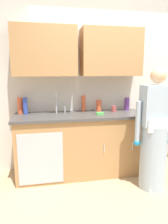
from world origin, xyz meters
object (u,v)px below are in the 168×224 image
object	(u,v)px
bottle_cleaner_spray	(20,106)
cup_by_sink	(114,109)
sink	(60,116)
bottle_water_short	(99,106)
bottle_water_tall	(25,106)
bottle_dish_liquid	(127,104)
knife_on_counter	(39,113)
sponge	(100,113)
bottle_soap	(84,103)
person_at_sink	(154,139)

from	to	relation	value
bottle_cleaner_spray	cup_by_sink	world-z (taller)	bottle_cleaner_spray
sink	bottle_water_short	size ratio (longest dim) A/B	2.79
bottle_water_tall	cup_by_sink	world-z (taller)	bottle_water_tall
sink	bottle_dish_liquid	size ratio (longest dim) A/B	2.45
knife_on_counter	sponge	world-z (taller)	sponge
bottle_cleaner_spray	bottle_soap	distance (m)	0.97
bottle_water_tall	bottle_soap	distance (m)	0.90
person_at_sink	bottle_soap	world-z (taller)	person_at_sink
bottle_dish_liquid	sponge	distance (m)	0.60
bottle_water_tall	knife_on_counter	size ratio (longest dim) A/B	1.05
bottle_water_tall	bottle_cleaner_spray	world-z (taller)	bottle_water_tall
sink	bottle_water_short	bearing A→B (deg)	15.64
person_at_sink	bottle_water_tall	distance (m)	1.88
person_at_sink	bottle_cleaner_spray	bearing A→B (deg)	155.83
cup_by_sink	bottle_soap	bearing A→B (deg)	162.50
knife_on_counter	sponge	size ratio (longest dim) A/B	2.18
bottle_soap	bottle_dish_liquid	distance (m)	0.72
person_at_sink	bottle_water_short	xyz separation A→B (m)	(-0.55, 0.78, 0.34)
sink	bottle_water_tall	bearing A→B (deg)	164.33
person_at_sink	bottle_water_tall	xyz separation A→B (m)	(-1.69, 0.74, 0.37)
cup_by_sink	bottle_dish_liquid	bearing A→B (deg)	22.75
bottle_water_tall	bottle_dish_liquid	distance (m)	1.62
person_at_sink	sink	bearing A→B (deg)	153.22
person_at_sink	knife_on_counter	xyz separation A→B (m)	(-1.50, 0.79, 0.25)
sink	bottle_water_tall	distance (m)	0.53
bottle_water_tall	sink	bearing A→B (deg)	-15.67
bottle_cleaner_spray	bottle_soap	bearing A→B (deg)	1.96
person_at_sink	bottle_soap	xyz separation A→B (m)	(-0.79, 0.83, 0.37)
bottle_cleaner_spray	bottle_dish_liquid	size ratio (longest dim) A/B	1.20
bottle_water_tall	bottle_water_short	world-z (taller)	bottle_water_tall
bottle_water_tall	bottle_soap	xyz separation A→B (m)	(0.90, 0.08, 0.00)
bottle_soap	sponge	bearing A→B (deg)	-58.28
bottle_dish_liquid	cup_by_sink	size ratio (longest dim) A/B	2.13
sink	bottle_soap	bearing A→B (deg)	29.23
sink	bottle_soap	world-z (taller)	sink
sponge	bottle_soap	bearing A→B (deg)	121.72
bottle_water_short	cup_by_sink	distance (m)	0.24
bottle_water_short	knife_on_counter	xyz separation A→B (m)	(-0.94, 0.01, -0.09)
person_at_sink	sponge	xyz separation A→B (m)	(-0.60, 0.52, 0.26)
person_at_sink	sponge	bearing A→B (deg)	139.35
bottle_water_short	sponge	bearing A→B (deg)	-100.45
cup_by_sink	bottle_cleaner_spray	bearing A→B (deg)	175.56
person_at_sink	bottle_water_tall	world-z (taller)	person_at_sink
bottle_dish_liquid	sponge	world-z (taller)	bottle_dish_liquid
person_at_sink	bottle_cleaner_spray	world-z (taller)	person_at_sink
person_at_sink	knife_on_counter	world-z (taller)	person_at_sink
bottle_dish_liquid	sponge	xyz separation A→B (m)	(-0.53, -0.27, -0.09)
bottle_cleaner_spray	sponge	bearing A→B (deg)	-13.30
bottle_water_tall	sponge	bearing A→B (deg)	-11.64
bottle_water_tall	knife_on_counter	world-z (taller)	bottle_water_tall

